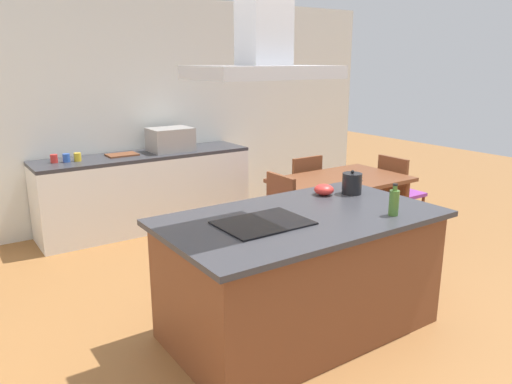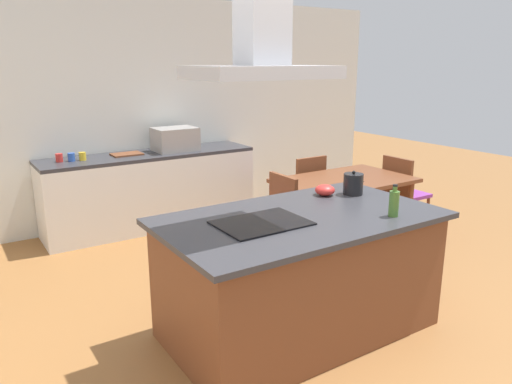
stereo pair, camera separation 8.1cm
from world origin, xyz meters
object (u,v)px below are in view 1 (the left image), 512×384
(cutting_board, at_px, (122,155))
(chair_facing_back_wall, at_px, (301,187))
(dining_table, at_px, (341,186))
(cooktop, at_px, (263,223))
(tea_kettle, at_px, (352,183))
(mixing_bowl, at_px, (324,190))
(chair_at_left_end, at_px, (272,215))
(olive_oil_bottle, at_px, (394,202))
(coffee_mug_yellow, at_px, (78,157))
(coffee_mug_blue, at_px, (66,158))
(countertop_microwave, at_px, (170,140))
(coffee_mug_red, at_px, (54,159))
(range_hood, at_px, (264,36))
(chair_at_right_end, at_px, (397,188))

(cutting_board, relative_size, chair_facing_back_wall, 0.38)
(dining_table, bearing_deg, chair_facing_back_wall, 90.00)
(cooktop, distance_m, cutting_board, 2.93)
(tea_kettle, distance_m, mixing_bowl, 0.24)
(cooktop, distance_m, chair_at_left_end, 1.49)
(olive_oil_bottle, distance_m, coffee_mug_yellow, 3.50)
(olive_oil_bottle, distance_m, coffee_mug_blue, 3.56)
(countertop_microwave, bearing_deg, tea_kettle, -81.70)
(chair_at_left_end, height_order, chair_facing_back_wall, same)
(olive_oil_bottle, xyz_separation_m, coffee_mug_red, (-1.55, 3.30, -0.05))
(coffee_mug_yellow, xyz_separation_m, dining_table, (2.26, -1.76, -0.28))
(olive_oil_bottle, height_order, range_hood, range_hood)
(cooktop, height_order, chair_at_left_end, cooktop)
(coffee_mug_red, distance_m, chair_at_left_end, 2.43)
(olive_oil_bottle, height_order, coffee_mug_red, olive_oil_bottle)
(olive_oil_bottle, relative_size, cutting_board, 0.67)
(dining_table, height_order, chair_at_left_end, chair_at_left_end)
(chair_facing_back_wall, bearing_deg, mixing_bowl, -123.68)
(coffee_mug_yellow, distance_m, dining_table, 2.87)
(chair_at_right_end, height_order, chair_facing_back_wall, same)
(tea_kettle, bearing_deg, mixing_bowl, 154.54)
(mixing_bowl, height_order, countertop_microwave, countertop_microwave)
(countertop_microwave, xyz_separation_m, chair_at_right_end, (2.07, -1.75, -0.53))
(olive_oil_bottle, bearing_deg, coffee_mug_yellow, 112.02)
(olive_oil_bottle, bearing_deg, cooktop, 157.28)
(chair_facing_back_wall, bearing_deg, olive_oil_bottle, -113.59)
(coffee_mug_yellow, bearing_deg, tea_kettle, -60.78)
(coffee_mug_blue, bearing_deg, coffee_mug_yellow, -7.41)
(dining_table, relative_size, chair_facing_back_wall, 1.57)
(coffee_mug_red, relative_size, dining_table, 0.06)
(mixing_bowl, xyz_separation_m, cutting_board, (-0.77, 2.61, -0.04))
(mixing_bowl, height_order, chair_at_right_end, mixing_bowl)
(coffee_mug_red, xyz_separation_m, coffee_mug_blue, (0.12, -0.03, 0.00))
(chair_at_left_end, bearing_deg, cooktop, -128.54)
(tea_kettle, relative_size, chair_at_right_end, 0.24)
(coffee_mug_yellow, bearing_deg, chair_at_right_end, -29.01)
(chair_facing_back_wall, xyz_separation_m, range_hood, (-1.81, -1.79, 1.59))
(coffee_mug_yellow, xyz_separation_m, chair_facing_back_wall, (2.26, -1.09, -0.44))
(mixing_bowl, relative_size, chair_at_right_end, 0.18)
(chair_at_left_end, height_order, range_hood, range_hood)
(coffee_mug_red, bearing_deg, coffee_mug_blue, -14.88)
(mixing_bowl, height_order, chair_facing_back_wall, mixing_bowl)
(coffee_mug_red, height_order, dining_table, coffee_mug_red)
(olive_oil_bottle, bearing_deg, tea_kettle, 73.28)
(cooktop, xyz_separation_m, chair_at_left_end, (0.90, 1.13, -0.40))
(coffee_mug_red, height_order, coffee_mug_blue, same)
(coffee_mug_red, relative_size, range_hood, 0.10)
(cooktop, height_order, chair_facing_back_wall, cooktop)
(olive_oil_bottle, distance_m, cutting_board, 3.39)
(countertop_microwave, bearing_deg, coffee_mug_blue, 179.13)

